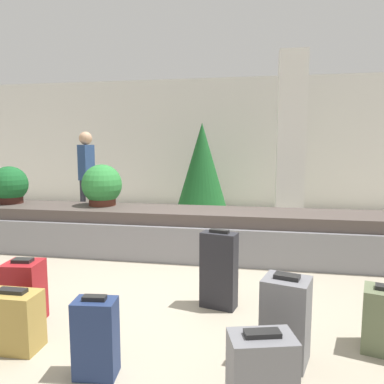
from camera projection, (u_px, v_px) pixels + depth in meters
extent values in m
plane|color=#9E937F|center=(161.00, 303.00, 3.70)|extent=(18.00, 18.00, 0.00)
cube|color=silver|center=(223.00, 143.00, 9.35)|extent=(18.00, 0.06, 3.20)
cube|color=gray|center=(192.00, 238.00, 5.33)|extent=(8.30, 0.99, 0.49)
cube|color=#4C423D|center=(192.00, 215.00, 5.29)|extent=(7.97, 0.83, 0.16)
cube|color=silver|center=(291.00, 143.00, 6.78)|extent=(0.49, 0.49, 3.20)
cube|color=navy|center=(96.00, 338.00, 2.51)|extent=(0.30, 0.22, 0.53)
cube|color=black|center=(94.00, 298.00, 2.47)|extent=(0.16, 0.08, 0.03)
cube|color=maroon|center=(24.00, 292.00, 3.27)|extent=(0.33, 0.31, 0.55)
cube|color=black|center=(23.00, 260.00, 3.23)|extent=(0.17, 0.12, 0.03)
cube|color=#232328|center=(219.00, 270.00, 3.57)|extent=(0.37, 0.24, 0.73)
cube|color=black|center=(219.00, 231.00, 3.52)|extent=(0.19, 0.10, 0.03)
cube|color=slate|center=(286.00, 320.00, 2.67)|extent=(0.38, 0.36, 0.62)
cube|color=black|center=(287.00, 277.00, 2.63)|extent=(0.19, 0.14, 0.03)
cube|color=#A3843D|center=(14.00, 321.00, 2.84)|extent=(0.40, 0.25, 0.45)
cube|color=black|center=(12.00, 291.00, 2.81)|extent=(0.22, 0.09, 0.03)
cube|color=slate|center=(261.00, 372.00, 2.20)|extent=(0.44, 0.34, 0.45)
cube|color=black|center=(262.00, 333.00, 2.17)|extent=(0.23, 0.14, 0.03)
cylinder|color=#381914|center=(10.00, 198.00, 5.85)|extent=(0.37, 0.37, 0.15)
sphere|color=#195B28|center=(10.00, 184.00, 5.82)|extent=(0.55, 0.55, 0.55)
cylinder|color=#4C2319|center=(102.00, 200.00, 5.65)|extent=(0.40, 0.40, 0.15)
sphere|color=#2D7F38|center=(102.00, 184.00, 5.62)|extent=(0.60, 0.60, 0.60)
cylinder|color=#282833|center=(83.00, 201.00, 7.49)|extent=(0.11, 0.11, 0.87)
cylinder|color=#282833|center=(92.00, 202.00, 7.45)|extent=(0.11, 0.11, 0.87)
cube|color=navy|center=(86.00, 162.00, 7.37)|extent=(0.23, 0.34, 0.69)
sphere|color=tan|center=(86.00, 138.00, 7.31)|extent=(0.25, 0.25, 0.25)
cylinder|color=#4C331E|center=(202.00, 212.00, 8.24)|extent=(0.16, 0.16, 0.18)
cone|color=#195623|center=(202.00, 166.00, 8.12)|extent=(1.10, 1.10, 1.86)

